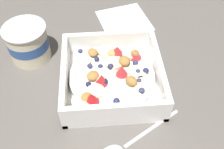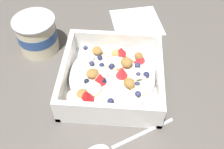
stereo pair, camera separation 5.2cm
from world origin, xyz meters
TOP-DOWN VIEW (x-y plane):
  - ground_plane at (0.00, 0.00)m, footprint 2.40×2.40m
  - fruit_bowl at (0.00, -0.02)m, footprint 0.19×0.19m
  - spoon at (-0.14, -0.03)m, footprint 0.11×0.16m
  - yogurt_cup at (0.09, 0.16)m, footprint 0.09×0.09m
  - folded_napkin at (0.20, -0.06)m, footprint 0.15×0.15m

SIDE VIEW (x-z plane):
  - ground_plane at x=0.00m, z-range 0.00..0.00m
  - folded_napkin at x=0.20m, z-range 0.00..0.01m
  - spoon at x=-0.14m, z-range 0.00..0.01m
  - fruit_bowl at x=0.00m, z-range -0.01..0.05m
  - yogurt_cup at x=0.09m, z-range 0.00..0.08m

